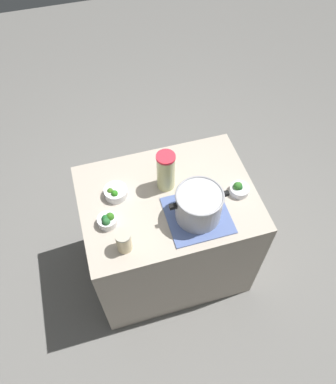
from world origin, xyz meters
name	(u,v)px	position (x,y,z in m)	size (l,w,h in m)	color
ground_plane	(168,262)	(0.00, 0.00, 0.00)	(8.00, 8.00, 0.00)	slate
counter_slab	(168,234)	(0.00, 0.00, 0.43)	(1.02, 0.75, 0.87)	#B6A998
dish_cloth	(198,215)	(-0.12, 0.17, 0.87)	(0.35, 0.33, 0.01)	#5468A3
cooking_pot	(199,205)	(-0.12, 0.17, 0.97)	(0.33, 0.26, 0.19)	#B7B7BC
lemonade_pitcher	(166,171)	(-0.01, -0.09, 1.00)	(0.11, 0.11, 0.26)	beige
mason_jar	(124,241)	(0.31, 0.25, 0.94)	(0.08, 0.08, 0.14)	beige
broccoli_bowl_front	(107,220)	(0.36, 0.08, 0.90)	(0.11, 0.11, 0.08)	silver
broccoli_bowl_center	(239,189)	(-0.40, 0.08, 0.90)	(0.11, 0.11, 0.08)	silver
broccoli_bowl_back	(115,192)	(0.28, -0.10, 0.90)	(0.13, 0.13, 0.08)	silver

